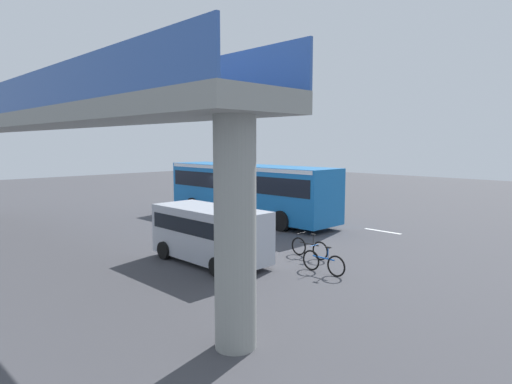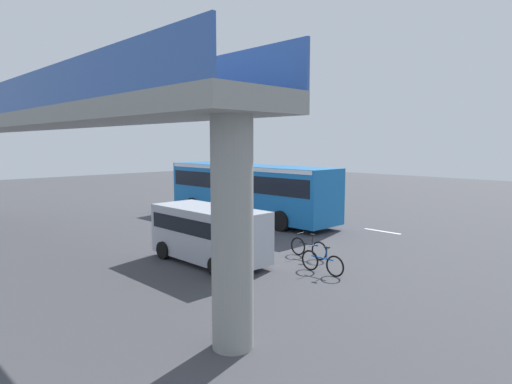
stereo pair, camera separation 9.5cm
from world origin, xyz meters
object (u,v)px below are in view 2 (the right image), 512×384
at_px(parked_van, 209,231).
at_px(traffic_sign, 319,187).
at_px(pedestrian, 226,194).
at_px(city_bus, 249,187).
at_px(bicycle_black, 308,248).
at_px(bicycle_blue, 322,263).

xyz_separation_m(parked_van, traffic_sign, (2.78, -10.28, 0.71)).
bearing_deg(pedestrian, parked_van, 136.80).
bearing_deg(city_bus, parked_van, 127.45).
height_order(parked_van, pedestrian, parked_van).
height_order(city_bus, traffic_sign, city_bus).
xyz_separation_m(bicycle_black, pedestrian, (12.67, -6.71, 0.51)).
bearing_deg(pedestrian, bicycle_black, 152.10).
bearing_deg(city_bus, pedestrian, -26.58).
distance_m(parked_van, bicycle_black, 3.91).
bearing_deg(bicycle_blue, traffic_sign, -51.96).
height_order(city_bus, pedestrian, city_bus).
xyz_separation_m(parked_van, pedestrian, (10.48, -9.84, -0.30)).
distance_m(parked_van, bicycle_blue, 4.32).
bearing_deg(bicycle_blue, parked_van, 25.52).
xyz_separation_m(city_bus, traffic_sign, (-2.92, -2.83, 0.01)).
relative_size(parked_van, bicycle_blue, 2.71).
distance_m(bicycle_black, traffic_sign, 8.84).
relative_size(pedestrian, traffic_sign, 0.64).
xyz_separation_m(bicycle_blue, traffic_sign, (6.61, -8.45, 1.52)).
xyz_separation_m(parked_van, bicycle_black, (-2.19, -3.13, -0.81)).
bearing_deg(parked_van, traffic_sign, -74.84).
bearing_deg(parked_van, pedestrian, -43.20).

